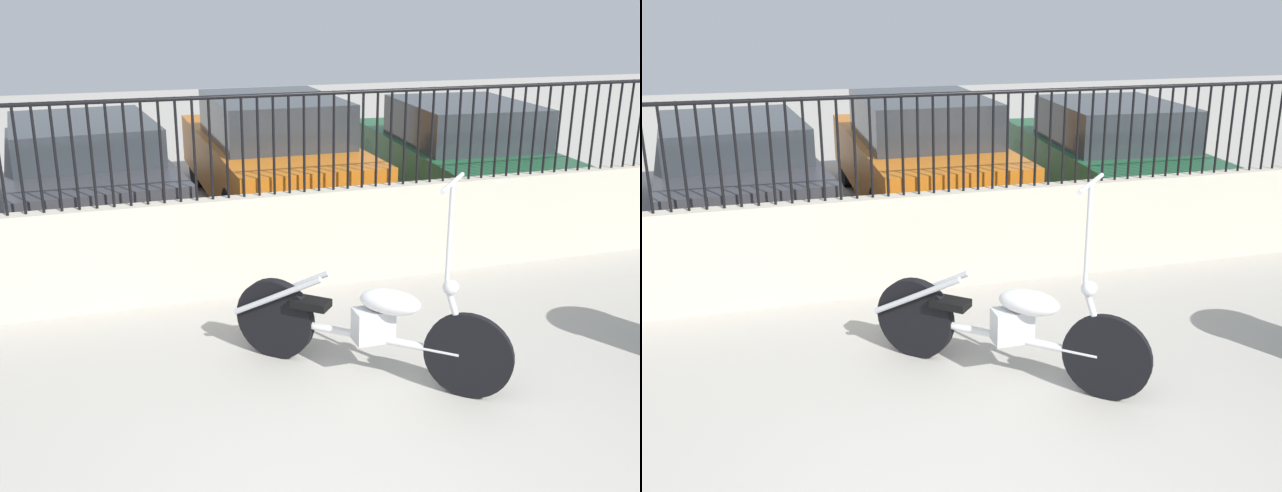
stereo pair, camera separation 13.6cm
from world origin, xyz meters
The scene contains 6 objects.
low_wall centered at (0.00, 3.20, 0.46)m, with size 10.81×0.18×0.93m.
fence_railing centered at (0.00, 3.20, 1.50)m, with size 10.81×0.04×0.92m.
motorcycle_white centered at (0.65, 1.43, 0.41)m, with size 1.66×1.49×1.53m.
car_dark_grey centered at (-1.19, 6.10, 0.66)m, with size 2.16×4.65×1.28m.
car_orange centered at (1.15, 6.00, 0.73)m, with size 1.72×4.46×1.48m.
car_green centered at (3.67, 5.64, 0.68)m, with size 2.06×4.31×1.36m.
Camera 1 is at (-1.02, -2.97, 2.60)m, focal length 40.00 mm.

